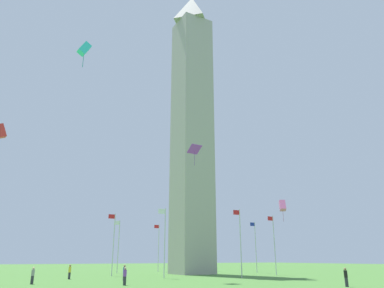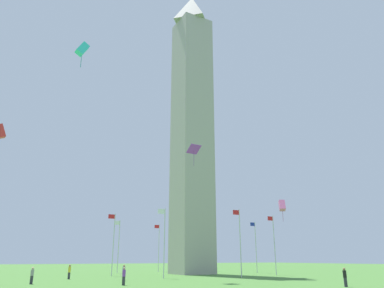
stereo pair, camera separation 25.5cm
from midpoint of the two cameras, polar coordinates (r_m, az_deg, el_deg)
ground_plane at (r=63.47m, az=-0.12°, el=-19.71°), size 260.00×260.00×0.00m
obelisk_monument at (r=68.09m, az=-0.11°, el=3.87°), size 6.00×6.00×54.51m
flagpole_n at (r=58.04m, az=-12.35°, el=-14.67°), size 1.12×0.14×9.06m
flagpole_ne at (r=50.52m, az=-4.49°, el=-14.64°), size 1.12×0.14×9.06m
flagpole_e at (r=52.03m, az=7.41°, el=-14.63°), size 1.12×0.14×9.06m
flagpole_se at (r=61.17m, az=12.61°, el=-14.77°), size 1.12×0.14×9.06m
flagpole_s at (r=71.07m, az=9.79°, el=-15.25°), size 1.12×0.14×9.06m
flagpole_sw at (r=76.60m, az=2.70°, el=-15.62°), size 1.12×0.14×9.06m
flagpole_w at (r=75.58m, az=-5.39°, el=-15.54°), size 1.12×0.14×9.06m
flagpole_nw at (r=68.39m, az=-11.58°, el=-15.08°), size 1.12×0.14×9.06m
person_gray_shirt at (r=42.27m, az=-23.84°, el=-18.33°), size 0.32×0.32×1.65m
person_purple_shirt at (r=38.07m, az=-10.67°, el=-19.68°), size 0.32×0.32×1.67m
person_yellow_shirt at (r=50.66m, az=-18.76°, el=-18.43°), size 0.32×0.32×1.74m
person_blue_shirt at (r=45.95m, az=-10.72°, el=-19.19°), size 0.32×0.32×1.76m
person_black_shirt at (r=38.18m, az=22.78°, el=-18.68°), size 0.32×0.32×1.66m
kite_pink_box at (r=50.04m, az=13.83°, el=-9.34°), size 1.27×1.40×2.83m
kite_purple_diamond at (r=45.84m, az=0.23°, el=-0.89°), size 1.60×1.36×2.60m
kite_cyan_box at (r=29.06m, az=-16.75°, el=14.05°), size 1.00×0.61×2.07m
kite_red_box at (r=42.27m, az=-27.96°, el=1.79°), size 1.33×0.94×2.94m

